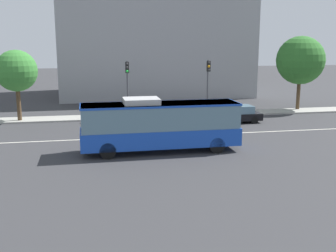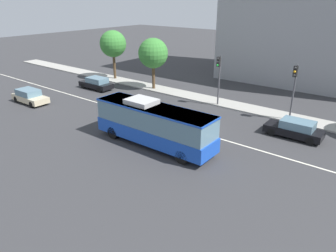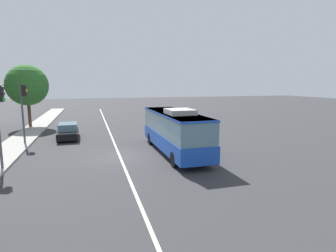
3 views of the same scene
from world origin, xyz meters
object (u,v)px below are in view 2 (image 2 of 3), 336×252
Objects in this scene: transit_bus at (154,123)px; sedan_black at (96,83)px; sedan_beige at (30,96)px; traffic_light_near_corner at (294,83)px; street_tree_kerbside_left at (113,44)px; street_tree_kerbside_right at (153,53)px; sedan_black_ahead at (295,129)px; traffic_light_mid_block at (219,72)px.

transit_bus reaches higher than sedan_black.
sedan_beige is 0.87× the size of traffic_light_near_corner.
street_tree_kerbside_left is (-0.66, 12.96, 4.06)m from sedan_beige.
sedan_black is at bearing 153.78° from transit_bus.
street_tree_kerbside_right is (-10.38, 12.00, 2.59)m from transit_bus.
sedan_black_ahead is at bearing 45.10° from transit_bus.
street_tree_kerbside_right reaches higher than traffic_light_near_corner.
transit_bus is 1.93× the size of traffic_light_mid_block.
street_tree_kerbside_right is at bearing -144.42° from sedan_black.
street_tree_kerbside_left is (-18.00, 12.61, 2.98)m from transit_bus.
transit_bus is 11.43m from traffic_light_mid_block.
street_tree_kerbside_right is (-9.38, 0.75, 0.84)m from traffic_light_mid_block.
transit_bus is 17.85m from sedan_black.
traffic_light_near_corner is 0.79× the size of street_tree_kerbside_left.
transit_bus is 17.37m from sedan_beige.
street_tree_kerbside_left is at bearing -10.89° from sedan_black_ahead.
sedan_black_ahead is (8.00, 8.18, -1.09)m from transit_bus.
street_tree_kerbside_right is (7.62, -0.62, -0.39)m from street_tree_kerbside_left.
sedan_beige is at bearing 79.63° from sedan_black.
transit_bus is 1.62× the size of street_tree_kerbside_right.
sedan_beige is 0.87× the size of traffic_light_mid_block.
sedan_black is 8.00m from street_tree_kerbside_right.
sedan_black is 22.99m from traffic_light_near_corner.
transit_bus is at bearing -24.98° from traffic_light_near_corner.
transit_bus is at bearing 44.43° from sedan_black_ahead.
traffic_light_mid_block is 0.84× the size of street_tree_kerbside_right.
street_tree_kerbside_left is 1.06× the size of street_tree_kerbside_right.
street_tree_kerbside_right is at bearing 59.24° from sedan_beige.
street_tree_kerbside_left reaches higher than street_tree_kerbside_right.
transit_bus is 1.93× the size of traffic_light_near_corner.
sedan_beige is at bearing -179.40° from transit_bus.
transit_bus is at bearing -49.13° from street_tree_kerbside_right.
street_tree_kerbside_right reaches higher than transit_bus.
sedan_black is 8.17m from sedan_beige.
street_tree_kerbside_right reaches higher than sedan_black_ahead.
sedan_beige is 26.71m from traffic_light_near_corner.
sedan_black_ahead is (25.33, 8.52, 0.00)m from sedan_beige.
traffic_light_mid_block is at bearing -83.86° from traffic_light_near_corner.
traffic_light_mid_block is 17.10m from street_tree_kerbside_left.
sedan_black is at bearing -68.38° from street_tree_kerbside_left.
traffic_light_near_corner reaches higher than sedan_beige.
traffic_light_mid_block is at bearing -168.21° from sedan_black.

